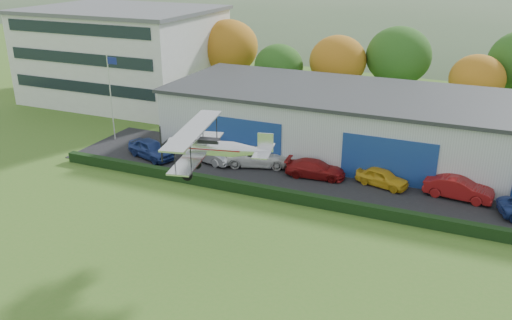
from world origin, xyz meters
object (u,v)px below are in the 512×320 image
at_px(car_5, 459,188).
at_px(biplane, 210,146).
at_px(flagpole, 111,90).
at_px(car_3, 315,169).
at_px(car_2, 259,157).
at_px(car_0, 151,149).
at_px(car_4, 382,177).
at_px(car_1, 209,153).
at_px(office_block, 124,54).
at_px(hangar, 402,127).

relative_size(car_5, biplane, 0.62).
height_order(flagpole, car_3, flagpole).
relative_size(flagpole, car_5, 1.70).
bearing_deg(car_5, car_2, 95.48).
xyz_separation_m(car_0, car_5, (24.36, 1.97, -0.02)).
distance_m(car_4, car_5, 5.36).
xyz_separation_m(car_2, biplane, (2.33, -12.45, 5.38)).
height_order(flagpole, car_1, flagpole).
relative_size(office_block, car_4, 5.27).
height_order(car_3, car_4, car_3).
bearing_deg(biplane, flagpole, 130.59).
distance_m(car_2, biplane, 13.76).
bearing_deg(biplane, car_3, 65.54).
relative_size(office_block, car_2, 3.90).
height_order(car_4, biplane, biplane).
xyz_separation_m(car_3, car_5, (10.42, 0.38, 0.10)).
relative_size(car_0, car_3, 1.01).
xyz_separation_m(hangar, car_4, (-0.21, -6.66, -1.94)).
bearing_deg(hangar, flagpole, -166.49).
height_order(car_1, car_2, car_1).
xyz_separation_m(flagpole, car_3, (19.62, -1.02, -4.06)).
bearing_deg(office_block, car_1, -37.71).
bearing_deg(flagpole, car_5, -1.23).
bearing_deg(car_3, car_1, 87.13).
distance_m(office_block, car_2, 26.87).
relative_size(office_block, flagpole, 2.57).
bearing_deg(car_2, car_1, 85.07).
height_order(car_0, car_5, car_0).
bearing_deg(car_5, car_3, 98.12).
xyz_separation_m(car_2, car_5, (15.35, -0.14, 0.04)).
distance_m(flagpole, biplane, 21.42).
height_order(car_2, biplane, biplane).
relative_size(office_block, car_0, 4.43).
relative_size(hangar, biplane, 5.39).
bearing_deg(biplane, car_4, 45.86).
bearing_deg(car_5, car_1, 98.27).
relative_size(car_1, car_5, 0.99).
distance_m(office_block, car_1, 23.97).
relative_size(hangar, car_0, 8.74).
height_order(car_1, car_5, car_5).
distance_m(car_2, car_4, 9.99).
distance_m(flagpole, car_0, 7.38).
height_order(hangar, car_5, hangar).
distance_m(car_0, car_3, 14.04).
xyz_separation_m(car_0, biplane, (11.35, -10.33, 5.33)).
bearing_deg(office_block, hangar, -12.01).
height_order(office_block, car_3, office_block).
xyz_separation_m(car_1, biplane, (6.49, -11.54, 5.36)).
relative_size(flagpole, car_2, 1.51).
bearing_deg(car_0, car_2, -57.71).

